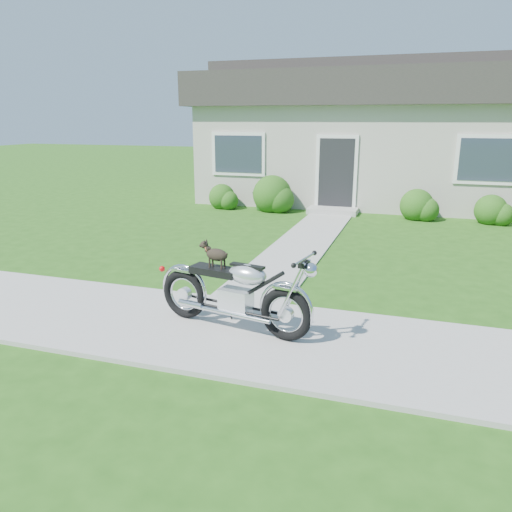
{
  "coord_description": "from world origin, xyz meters",
  "views": [
    {
      "loc": [
        0.81,
        -5.5,
        2.64
      ],
      "look_at": [
        -1.32,
        1.0,
        0.75
      ],
      "focal_mm": 35.0,
      "sensor_mm": 36.0,
      "label": 1
    }
  ],
  "objects_px": {
    "potted_plant_left": "(263,198)",
    "motorcycle_with_dog": "(236,292)",
    "house": "(398,134)",
    "potted_plant_right": "(423,207)"
  },
  "relations": [
    {
      "from": "house",
      "to": "potted_plant_left",
      "type": "bearing_deg",
      "value": -136.05
    },
    {
      "from": "potted_plant_left",
      "to": "motorcycle_with_dog",
      "type": "xyz_separation_m",
      "value": [
        2.3,
        -8.52,
        0.18
      ]
    },
    {
      "from": "potted_plant_right",
      "to": "motorcycle_with_dog",
      "type": "distance_m",
      "value": 8.81
    },
    {
      "from": "house",
      "to": "potted_plant_right",
      "type": "height_order",
      "value": "house"
    },
    {
      "from": "potted_plant_right",
      "to": "motorcycle_with_dog",
      "type": "bearing_deg",
      "value": -104.7
    },
    {
      "from": "potted_plant_right",
      "to": "house",
      "type": "bearing_deg",
      "value": 105.61
    },
    {
      "from": "potted_plant_left",
      "to": "potted_plant_right",
      "type": "height_order",
      "value": "potted_plant_left"
    },
    {
      "from": "house",
      "to": "motorcycle_with_dog",
      "type": "distance_m",
      "value": 12.14
    },
    {
      "from": "potted_plant_left",
      "to": "motorcycle_with_dog",
      "type": "distance_m",
      "value": 8.83
    },
    {
      "from": "house",
      "to": "potted_plant_left",
      "type": "xyz_separation_m",
      "value": [
        -3.57,
        -3.44,
        -1.8
      ]
    }
  ]
}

